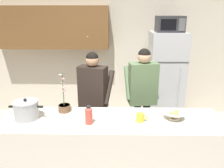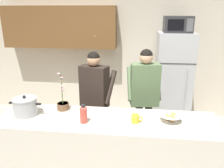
# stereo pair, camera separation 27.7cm
# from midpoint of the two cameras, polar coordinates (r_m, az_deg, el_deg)

# --- Properties ---
(back_wall_unit) EXTENTS (6.00, 0.48, 2.60)m
(back_wall_unit) POSITION_cam_midpoint_polar(r_m,az_deg,el_deg) (4.68, -4.88, 9.37)
(back_wall_unit) COLOR beige
(back_wall_unit) RESTS_ON ground
(kitchen_island) EXTENTS (2.56, 0.68, 0.92)m
(kitchen_island) POSITION_cam_midpoint_polar(r_m,az_deg,el_deg) (2.89, -3.10, -17.06)
(kitchen_island) COLOR silver
(kitchen_island) RESTS_ON ground
(refrigerator) EXTENTS (0.64, 0.68, 1.74)m
(refrigerator) POSITION_cam_midpoint_polar(r_m,az_deg,el_deg) (4.46, 11.50, 1.41)
(refrigerator) COLOR #B7BABF
(refrigerator) RESTS_ON ground
(microwave) EXTENTS (0.48, 0.37, 0.28)m
(microwave) POSITION_cam_midpoint_polar(r_m,az_deg,el_deg) (4.27, 12.41, 14.46)
(microwave) COLOR #2D2D30
(microwave) RESTS_ON refrigerator
(person_near_pot) EXTENTS (0.57, 0.52, 1.57)m
(person_near_pot) POSITION_cam_midpoint_polar(r_m,az_deg,el_deg) (3.32, -7.08, -2.29)
(person_near_pot) COLOR #33384C
(person_near_pot) RESTS_ON ground
(person_by_sink) EXTENTS (0.53, 0.46, 1.61)m
(person_by_sink) POSITION_cam_midpoint_polar(r_m,az_deg,el_deg) (3.38, 5.36, -1.42)
(person_by_sink) COLOR black
(person_by_sink) RESTS_ON ground
(cooking_pot) EXTENTS (0.39, 0.28, 0.25)m
(cooking_pot) POSITION_cam_midpoint_polar(r_m,az_deg,el_deg) (2.85, -23.32, -6.03)
(cooking_pot) COLOR #ADAFB5
(cooking_pot) RESTS_ON kitchen_island
(coffee_mug) EXTENTS (0.13, 0.09, 0.10)m
(coffee_mug) POSITION_cam_midpoint_polar(r_m,az_deg,el_deg) (2.59, 4.07, -8.41)
(coffee_mug) COLOR yellow
(coffee_mug) RESTS_ON kitchen_island
(bread_bowl) EXTENTS (0.25, 0.25, 0.10)m
(bread_bowl) POSITION_cam_midpoint_polar(r_m,az_deg,el_deg) (2.69, 12.43, -7.66)
(bread_bowl) COLOR white
(bread_bowl) RESTS_ON kitchen_island
(bottle_near_edge) EXTENTS (0.08, 0.08, 0.21)m
(bottle_near_edge) POSITION_cam_midpoint_polar(r_m,az_deg,el_deg) (2.54, -8.98, -7.74)
(bottle_near_edge) COLOR #D84C3F
(bottle_near_edge) RESTS_ON kitchen_island
(potted_orchid) EXTENTS (0.15, 0.15, 0.49)m
(potted_orchid) POSITION_cam_midpoint_polar(r_m,az_deg,el_deg) (2.91, -14.56, -5.42)
(potted_orchid) COLOR brown
(potted_orchid) RESTS_ON kitchen_island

